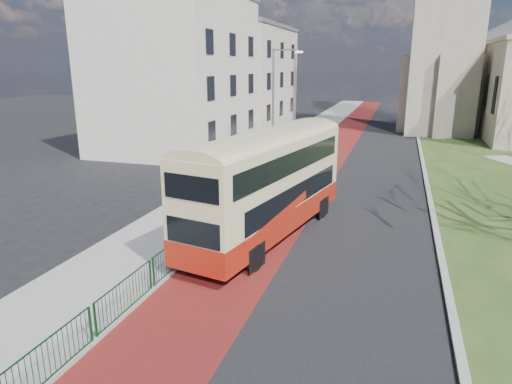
% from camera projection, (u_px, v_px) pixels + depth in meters
% --- Properties ---
extents(ground, '(160.00, 160.00, 0.00)m').
position_uv_depth(ground, '(260.00, 275.00, 15.76)').
color(ground, black).
rests_on(ground, ground).
extents(road_carriageway, '(9.00, 120.00, 0.01)m').
position_uv_depth(road_carriageway, '(358.00, 163.00, 33.72)').
color(road_carriageway, black).
rests_on(road_carriageway, ground).
extents(bus_lane, '(3.40, 120.00, 0.01)m').
position_uv_depth(bus_lane, '(321.00, 161.00, 34.49)').
color(bus_lane, '#591414').
rests_on(bus_lane, ground).
extents(pavement_west, '(4.00, 120.00, 0.12)m').
position_uv_depth(pavement_west, '(273.00, 157.00, 35.57)').
color(pavement_west, gray).
rests_on(pavement_west, ground).
extents(kerb_west, '(0.25, 120.00, 0.13)m').
position_uv_depth(kerb_west, '(298.00, 159.00, 35.00)').
color(kerb_west, '#999993').
rests_on(kerb_west, ground).
extents(kerb_east, '(0.25, 80.00, 0.13)m').
position_uv_depth(kerb_east, '(423.00, 161.00, 34.21)').
color(kerb_east, '#999993').
rests_on(kerb_east, ground).
extents(pedestrian_railing, '(0.07, 24.00, 1.12)m').
position_uv_depth(pedestrian_railing, '(222.00, 217.00, 20.14)').
color(pedestrian_railing, '#0E3E1D').
rests_on(pedestrian_railing, ground).
extents(street_block_near, '(10.30, 14.30, 13.00)m').
position_uv_depth(street_block_near, '(177.00, 71.00, 38.27)').
color(street_block_near, beige).
rests_on(street_block_near, ground).
extents(street_block_far, '(10.30, 16.30, 11.50)m').
position_uv_depth(street_block_far, '(240.00, 76.00, 53.18)').
color(street_block_far, beige).
rests_on(street_block_far, ground).
extents(streetlamp, '(2.13, 0.18, 8.00)m').
position_uv_depth(streetlamp, '(275.00, 100.00, 32.33)').
color(streetlamp, gray).
rests_on(streetlamp, pavement_west).
extents(bus, '(4.38, 10.64, 4.34)m').
position_uv_depth(bus, '(268.00, 180.00, 18.64)').
color(bus, maroon).
rests_on(bus, ground).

